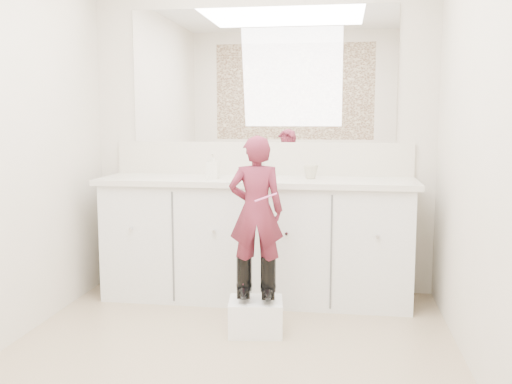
# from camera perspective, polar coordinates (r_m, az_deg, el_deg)

# --- Properties ---
(floor) EXTENTS (3.00, 3.00, 0.00)m
(floor) POSITION_cam_1_polar(r_m,az_deg,el_deg) (3.18, -3.38, -17.17)
(floor) COLOR #90825E
(floor) RESTS_ON ground
(wall_back) EXTENTS (2.60, 0.00, 2.60)m
(wall_back) POSITION_cam_1_polar(r_m,az_deg,el_deg) (4.37, 0.58, 5.80)
(wall_back) COLOR beige
(wall_back) RESTS_ON floor
(wall_front) EXTENTS (2.60, 0.00, 2.60)m
(wall_front) POSITION_cam_1_polar(r_m,az_deg,el_deg) (1.47, -15.94, 2.29)
(wall_front) COLOR beige
(wall_front) RESTS_ON floor
(wall_right) EXTENTS (0.00, 3.00, 3.00)m
(wall_right) POSITION_cam_1_polar(r_m,az_deg,el_deg) (2.92, 22.37, 4.43)
(wall_right) COLOR beige
(wall_right) RESTS_ON floor
(vanity_cabinet) EXTENTS (2.20, 0.55, 0.85)m
(vanity_cabinet) POSITION_cam_1_polar(r_m,az_deg,el_deg) (4.20, 0.04, -4.94)
(vanity_cabinet) COLOR silver
(vanity_cabinet) RESTS_ON floor
(countertop) EXTENTS (2.28, 0.58, 0.04)m
(countertop) POSITION_cam_1_polar(r_m,az_deg,el_deg) (4.11, 0.01, 1.09)
(countertop) COLOR beige
(countertop) RESTS_ON vanity_cabinet
(backsplash) EXTENTS (2.28, 0.03, 0.25)m
(backsplash) POSITION_cam_1_polar(r_m,az_deg,el_deg) (4.37, 0.55, 3.37)
(backsplash) COLOR beige
(backsplash) RESTS_ON countertop
(mirror) EXTENTS (2.00, 0.02, 1.00)m
(mirror) POSITION_cam_1_polar(r_m,az_deg,el_deg) (4.37, 0.56, 11.57)
(mirror) COLOR white
(mirror) RESTS_ON wall_back
(faucet) EXTENTS (0.08, 0.08, 0.10)m
(faucet) POSITION_cam_1_polar(r_m,az_deg,el_deg) (4.27, 0.34, 2.26)
(faucet) COLOR silver
(faucet) RESTS_ON countertop
(cup) EXTENTS (0.11, 0.11, 0.10)m
(cup) POSITION_cam_1_polar(r_m,az_deg,el_deg) (4.11, 5.49, 2.03)
(cup) COLOR #C0B899
(cup) RESTS_ON countertop
(soap_bottle) EXTENTS (0.09, 0.09, 0.18)m
(soap_bottle) POSITION_cam_1_polar(r_m,az_deg,el_deg) (4.10, -4.32, 2.63)
(soap_bottle) COLOR silver
(soap_bottle) RESTS_ON countertop
(step_stool) EXTENTS (0.36, 0.31, 0.21)m
(step_stool) POSITION_cam_1_polar(r_m,az_deg,el_deg) (3.61, -0.03, -12.34)
(step_stool) COLOR white
(step_stool) RESTS_ON floor
(boot_left) EXTENTS (0.12, 0.19, 0.27)m
(boot_left) POSITION_cam_1_polar(r_m,az_deg,el_deg) (3.56, -1.19, -8.53)
(boot_left) COLOR black
(boot_left) RESTS_ON step_stool
(boot_right) EXTENTS (0.12, 0.19, 0.27)m
(boot_right) POSITION_cam_1_polar(r_m,az_deg,el_deg) (3.54, 1.23, -8.63)
(boot_right) COLOR black
(boot_right) RESTS_ON step_stool
(toddler) EXTENTS (0.36, 0.26, 0.91)m
(toddler) POSITION_cam_1_polar(r_m,az_deg,el_deg) (3.46, 0.02, -1.88)
(toddler) COLOR #972E45
(toddler) RESTS_ON step_stool
(toothbrush) EXTENTS (0.14, 0.03, 0.06)m
(toothbrush) POSITION_cam_1_polar(r_m,az_deg,el_deg) (3.36, 0.99, -0.54)
(toothbrush) COLOR pink
(toothbrush) RESTS_ON toddler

